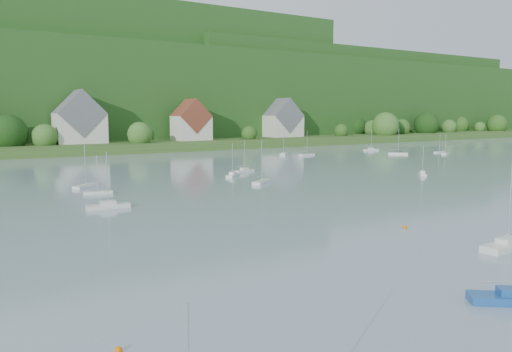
{
  "coord_description": "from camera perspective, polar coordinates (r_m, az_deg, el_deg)",
  "views": [
    {
      "loc": [
        -33.66,
        13.8,
        13.13
      ],
      "look_at": [
        4.5,
        75.0,
        4.0
      ],
      "focal_mm": 34.96,
      "sensor_mm": 36.0,
      "label": 1
    }
  ],
  "objects": [
    {
      "name": "far_shore_strip",
      "position": [
        189.57,
        -21.69,
        3.19
      ],
      "size": [
        600.0,
        60.0,
        3.0
      ],
      "primitive_type": "cube",
      "color": "#2F5720",
      "rests_on": "ground"
    },
    {
      "name": "forested_ridge",
      "position": [
        257.22,
        -24.62,
        8.74
      ],
      "size": [
        620.0,
        181.22,
        69.89
      ],
      "color": "#173C13",
      "rests_on": "ground"
    },
    {
      "name": "village_building_2",
      "position": [
        178.46,
        -19.54,
        5.88
      ],
      "size": [
        16.0,
        11.44,
        18.0
      ],
      "color": "silver",
      "rests_on": "far_shore_strip"
    },
    {
      "name": "village_building_3",
      "position": [
        189.35,
        -7.44,
        6.03
      ],
      "size": [
        13.0,
        10.4,
        15.5
      ],
      "color": "silver",
      "rests_on": "far_shore_strip"
    },
    {
      "name": "village_building_4",
      "position": [
        215.29,
        3.13,
        6.26
      ],
      "size": [
        15.0,
        10.4,
        16.5
      ],
      "color": "silver",
      "rests_on": "far_shore_strip"
    },
    {
      "name": "near_sailboat_3",
      "position": [
        54.54,
        26.81,
        -7.0
      ],
      "size": [
        6.75,
        2.25,
        8.98
      ],
      "rotation": [
        0.0,
        0.0,
        0.06
      ],
      "color": "silver",
      "rests_on": "ground"
    },
    {
      "name": "mooring_buoy_0",
      "position": [
        30.15,
        -15.46,
        -18.87
      ],
      "size": [
        0.44,
        0.44,
        0.44
      ],
      "primitive_type": "sphere",
      "color": "#E76A00",
      "rests_on": "ground"
    },
    {
      "name": "mooring_buoy_3",
      "position": [
        59.93,
        16.67,
        -5.75
      ],
      "size": [
        0.47,
        0.47,
        0.47
      ],
      "primitive_type": "sphere",
      "color": "#E76A00",
      "rests_on": "ground"
    },
    {
      "name": "far_sailboat_cluster",
      "position": [
        112.96,
        -9.18,
        0.64
      ],
      "size": [
        199.04,
        64.65,
        8.71
      ],
      "color": "silver",
      "rests_on": "ground"
    }
  ]
}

